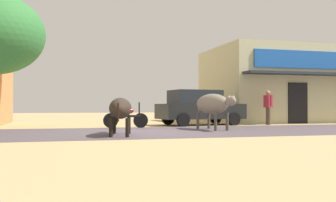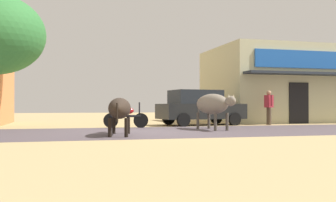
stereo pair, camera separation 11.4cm
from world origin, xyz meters
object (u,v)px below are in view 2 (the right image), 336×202
Objects in this scene: cow_near_brown at (120,109)px; pedestrian_by_shop at (269,105)px; cow_far_dark at (213,104)px; parked_hatchback_car at (199,107)px; parked_motorcycle at (127,116)px.

cow_near_brown is 1.71× the size of pedestrian_by_shop.
parked_hatchback_car is at bearing 78.64° from cow_far_dark.
parked_motorcycle is at bearing 78.31° from cow_near_brown.
parked_hatchback_car is at bearing 169.99° from pedestrian_by_shop.
cow_near_brown is (-4.49, -5.42, -0.02)m from parked_hatchback_car.
parked_motorcycle is 3.71m from cow_far_dark.
pedestrian_by_shop is (3.31, -0.58, 0.12)m from parked_hatchback_car.
parked_hatchback_car is at bearing 20.38° from parked_motorcycle.
cow_far_dark reaches higher than parked_motorcycle.
pedestrian_by_shop is at bearing 31.79° from cow_near_brown.
cow_far_dark is at bearing -143.46° from pedestrian_by_shop.
pedestrian_by_shop is (6.96, 0.77, 0.50)m from parked_motorcycle.
cow_near_brown is at bearing -148.21° from pedestrian_by_shop.
parked_motorcycle is at bearing -159.62° from parked_hatchback_car.
parked_motorcycle is at bearing 143.01° from cow_far_dark.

